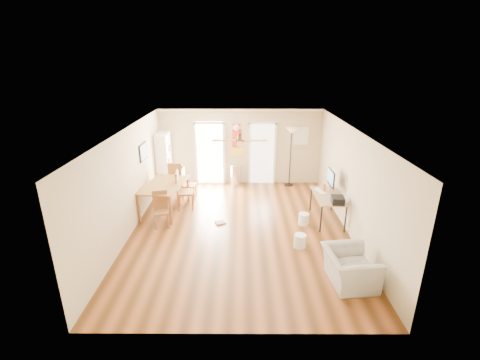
{
  "coord_description": "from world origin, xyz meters",
  "views": [
    {
      "loc": [
        0.03,
        -7.75,
        4.19
      ],
      "look_at": [
        0.0,
        0.6,
        1.15
      ],
      "focal_mm": 25.21,
      "sensor_mm": 36.0,
      "label": 1
    }
  ],
  "objects_px": {
    "dining_chair_near": "(161,210)",
    "wastebasket_b": "(300,241)",
    "bookshelf": "(164,161)",
    "computer_desk": "(327,208)",
    "dining_table": "(165,198)",
    "armchair": "(350,268)",
    "trash_can": "(235,175)",
    "printer": "(338,200)",
    "wastebasket_a": "(304,219)",
    "dining_chair_right_a": "(189,183)",
    "dining_chair_right_b": "(185,190)",
    "torchiere_lamp": "(290,157)",
    "dining_chair_far": "(177,178)"
  },
  "relations": [
    {
      "from": "wastebasket_b",
      "to": "computer_desk",
      "type": "bearing_deg",
      "value": 55.55
    },
    {
      "from": "dining_table",
      "to": "dining_chair_right_a",
      "type": "distance_m",
      "value": 1.12
    },
    {
      "from": "dining_chair_right_a",
      "to": "torchiere_lamp",
      "type": "height_order",
      "value": "torchiere_lamp"
    },
    {
      "from": "bookshelf",
      "to": "armchair",
      "type": "relative_size",
      "value": 1.83
    },
    {
      "from": "dining_table",
      "to": "torchiere_lamp",
      "type": "xyz_separation_m",
      "value": [
        3.85,
        2.12,
        0.59
      ]
    },
    {
      "from": "dining_chair_right_b",
      "to": "dining_chair_far",
      "type": "height_order",
      "value": "dining_chair_right_b"
    },
    {
      "from": "dining_table",
      "to": "wastebasket_a",
      "type": "xyz_separation_m",
      "value": [
        3.84,
        -0.82,
        -0.26
      ]
    },
    {
      "from": "dining_chair_near",
      "to": "armchair",
      "type": "distance_m",
      "value": 4.81
    },
    {
      "from": "bookshelf",
      "to": "computer_desk",
      "type": "height_order",
      "value": "bookshelf"
    },
    {
      "from": "dining_table",
      "to": "dining_chair_near",
      "type": "height_order",
      "value": "dining_chair_near"
    },
    {
      "from": "bookshelf",
      "to": "dining_table",
      "type": "bearing_deg",
      "value": -69.63
    },
    {
      "from": "wastebasket_a",
      "to": "computer_desk",
      "type": "bearing_deg",
      "value": 19.34
    },
    {
      "from": "dining_chair_far",
      "to": "bookshelf",
      "type": "bearing_deg",
      "value": -47.06
    },
    {
      "from": "dining_chair_far",
      "to": "printer",
      "type": "xyz_separation_m",
      "value": [
        4.48,
        -2.42,
        0.29
      ]
    },
    {
      "from": "dining_chair_right_a",
      "to": "printer",
      "type": "bearing_deg",
      "value": -113.87
    },
    {
      "from": "dining_chair_near",
      "to": "torchiere_lamp",
      "type": "relative_size",
      "value": 0.47
    },
    {
      "from": "dining_chair_far",
      "to": "torchiere_lamp",
      "type": "relative_size",
      "value": 0.54
    },
    {
      "from": "dining_chair_right_b",
      "to": "wastebasket_a",
      "type": "height_order",
      "value": "dining_chair_right_b"
    },
    {
      "from": "dining_table",
      "to": "trash_can",
      "type": "distance_m",
      "value": 2.9
    },
    {
      "from": "torchiere_lamp",
      "to": "printer",
      "type": "height_order",
      "value": "torchiere_lamp"
    },
    {
      "from": "torchiere_lamp",
      "to": "wastebasket_a",
      "type": "height_order",
      "value": "torchiere_lamp"
    },
    {
      "from": "dining_chair_near",
      "to": "wastebasket_b",
      "type": "height_order",
      "value": "dining_chair_near"
    },
    {
      "from": "dining_chair_near",
      "to": "dining_chair_right_b",
      "type": "bearing_deg",
      "value": 53.43
    },
    {
      "from": "torchiere_lamp",
      "to": "wastebasket_a",
      "type": "distance_m",
      "value": 3.06
    },
    {
      "from": "dining_table",
      "to": "dining_chair_far",
      "type": "xyz_separation_m",
      "value": [
        0.12,
        1.31,
        0.13
      ]
    },
    {
      "from": "dining_chair_right_a",
      "to": "wastebasket_a",
      "type": "xyz_separation_m",
      "value": [
        3.29,
        -1.79,
        -0.33
      ]
    },
    {
      "from": "dining_chair_far",
      "to": "dining_table",
      "type": "bearing_deg",
      "value": 87.41
    },
    {
      "from": "dining_chair_near",
      "to": "trash_can",
      "type": "relative_size",
      "value": 1.3
    },
    {
      "from": "dining_chair_right_a",
      "to": "printer",
      "type": "xyz_separation_m",
      "value": [
        4.05,
        -2.08,
        0.35
      ]
    },
    {
      "from": "bookshelf",
      "to": "dining_chair_right_b",
      "type": "distance_m",
      "value": 1.98
    },
    {
      "from": "dining_chair_right_a",
      "to": "dining_chair_right_b",
      "type": "distance_m",
      "value": 0.76
    },
    {
      "from": "dining_chair_near",
      "to": "computer_desk",
      "type": "relative_size",
      "value": 0.68
    },
    {
      "from": "computer_desk",
      "to": "wastebasket_a",
      "type": "bearing_deg",
      "value": -160.66
    },
    {
      "from": "dining_chair_far",
      "to": "computer_desk",
      "type": "bearing_deg",
      "value": 159.22
    },
    {
      "from": "wastebasket_a",
      "to": "dining_chair_near",
      "type": "bearing_deg",
      "value": -178.15
    },
    {
      "from": "bookshelf",
      "to": "computer_desk",
      "type": "bearing_deg",
      "value": -18.29
    },
    {
      "from": "dining_chair_near",
      "to": "wastebasket_b",
      "type": "relative_size",
      "value": 2.92
    },
    {
      "from": "dining_chair_far",
      "to": "wastebasket_a",
      "type": "distance_m",
      "value": 4.31
    },
    {
      "from": "armchair",
      "to": "bookshelf",
      "type": "bearing_deg",
      "value": 36.25
    },
    {
      "from": "torchiere_lamp",
      "to": "printer",
      "type": "bearing_deg",
      "value": -76.95
    },
    {
      "from": "dining_chair_far",
      "to": "wastebasket_a",
      "type": "xyz_separation_m",
      "value": [
        3.72,
        -2.13,
        -0.39
      ]
    },
    {
      "from": "dining_chair_right_b",
      "to": "wastebasket_b",
      "type": "xyz_separation_m",
      "value": [
        3.01,
        -2.18,
        -0.4
      ]
    },
    {
      "from": "computer_desk",
      "to": "wastebasket_b",
      "type": "relative_size",
      "value": 4.32
    },
    {
      "from": "bookshelf",
      "to": "dining_chair_far",
      "type": "height_order",
      "value": "bookshelf"
    },
    {
      "from": "wastebasket_b",
      "to": "armchair",
      "type": "relative_size",
      "value": 0.31
    },
    {
      "from": "dining_table",
      "to": "wastebasket_a",
      "type": "distance_m",
      "value": 3.94
    },
    {
      "from": "dining_chair_right_b",
      "to": "wastebasket_a",
      "type": "distance_m",
      "value": 3.48
    },
    {
      "from": "dining_chair_near",
      "to": "dining_chair_far",
      "type": "bearing_deg",
      "value": 74.23
    },
    {
      "from": "computer_desk",
      "to": "armchair",
      "type": "bearing_deg",
      "value": -94.27
    },
    {
      "from": "trash_can",
      "to": "printer",
      "type": "bearing_deg",
      "value": -50.94
    }
  ]
}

